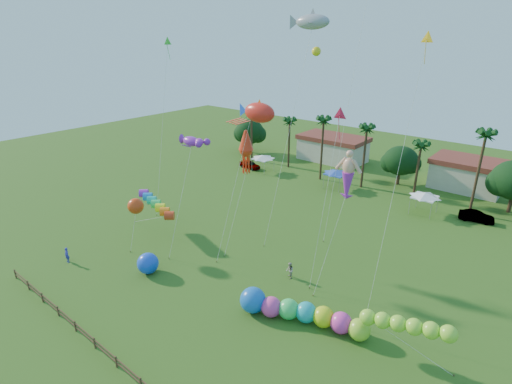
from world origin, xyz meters
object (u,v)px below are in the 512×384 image
Objects in this scene: blue_ball at (148,263)px; spectator_a at (67,255)px; spectator_b at (290,271)px; car_b at (476,216)px; caterpillar_inflatable at (298,312)px; car_a at (250,164)px.

spectator_a is at bearing -152.82° from blue_ball.
blue_ball reaches higher than spectator_b.
blue_ball reaches higher than car_b.
car_b is 50.02m from spectator_a.
caterpillar_inflatable is 16.36m from blue_ball.
blue_ball is at bearing -152.31° from car_a.
spectator_b reaches higher than spectator_a.
car_b is 1.94× the size of blue_ball.
caterpillar_inflatable is at bearing 12.54° from blue_ball.
spectator_a is (5.99, -37.08, 0.13)m from car_a.
car_a is 35.67m from spectator_b.
spectator_b is at bearing 145.59° from car_b.
car_a is at bearing 81.63° from car_b.
blue_ball is (-11.70, -8.44, 0.23)m from spectator_b.
spectator_b is 6.49m from caterpillar_inflatable.
car_a is 1.94× the size of blue_ball.
car_a is 37.31m from car_b.
blue_ball reaches higher than spectator_a.
spectator_b is at bearing 35.80° from blue_ball.
car_a is 35.80m from blue_ball.
spectator_a is 0.99× the size of spectator_b.
spectator_b is (-11.19, -26.30, 0.16)m from car_b.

